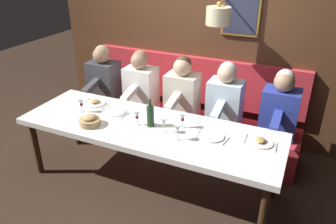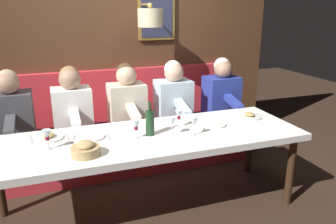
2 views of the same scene
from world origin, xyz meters
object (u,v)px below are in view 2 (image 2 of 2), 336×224
object	(u,v)px
diner_nearest	(222,93)
diner_far	(72,107)
wine_bottle	(150,122)
diner_near	(173,97)
wine_glass_2	(172,122)
wine_glass_1	(179,115)
bread_bowl	(86,149)
wine_glass_0	(47,136)
dining_table	(149,142)
wine_glass_3	(136,126)
diner_farthest	(12,112)
wine_glass_4	(194,123)
diner_middle	(127,101)

from	to	relation	value
diner_nearest	diner_far	size ratio (longest dim) A/B	1.00
wine_bottle	diner_near	bearing A→B (deg)	-31.99
wine_glass_2	wine_bottle	size ratio (longest dim) A/B	0.55
wine_glass_1	bread_bowl	xyz separation A→B (m)	(-0.35, 0.89, -0.07)
diner_nearest	bread_bowl	world-z (taller)	diner_nearest
diner_nearest	wine_glass_0	size ratio (longest dim) A/B	4.82
dining_table	diner_near	bearing A→B (deg)	-32.56
wine_glass_0	bread_bowl	size ratio (longest dim) A/B	0.75
wine_bottle	diner_nearest	bearing A→B (deg)	-53.39
diner_far	wine_glass_3	world-z (taller)	diner_far
diner_farthest	wine_glass_1	bearing A→B (deg)	-117.24
diner_near	wine_glass_0	world-z (taller)	diner_near
diner_nearest	diner_farthest	distance (m)	2.34
wine_bottle	wine_glass_4	bearing A→B (deg)	-110.96
wine_bottle	bread_bowl	size ratio (longest dim) A/B	1.36
dining_table	wine_glass_1	size ratio (longest dim) A/B	16.79
diner_far	wine_glass_0	distance (m)	0.94
diner_near	diner_far	bearing A→B (deg)	90.00
diner_farthest	diner_nearest	bearing A→B (deg)	-90.00
wine_glass_0	bread_bowl	world-z (taller)	wine_glass_0
diner_farthest	wine_glass_2	bearing A→B (deg)	-124.62
diner_far	wine_glass_0	size ratio (longest dim) A/B	4.82
wine_glass_0	wine_glass_2	bearing A→B (deg)	-91.96
wine_glass_4	wine_glass_1	bearing A→B (deg)	10.53
wine_glass_2	bread_bowl	world-z (taller)	wine_glass_2
dining_table	wine_glass_4	xyz separation A→B (m)	(-0.12, -0.38, 0.18)
dining_table	diner_near	xyz separation A→B (m)	(0.88, -0.56, 0.14)
diner_farthest	wine_glass_4	distance (m)	1.83
diner_near	wine_glass_1	size ratio (longest dim) A/B	4.82
diner_nearest	wine_bottle	bearing A→B (deg)	126.61
dining_table	wine_glass_3	world-z (taller)	wine_glass_3
diner_middle	wine_glass_3	world-z (taller)	diner_middle
diner_nearest	diner_farthest	xyz separation A→B (m)	(0.00, 2.34, 0.00)
diner_nearest	wine_glass_4	size ratio (longest dim) A/B	4.82
wine_glass_1	bread_bowl	world-z (taller)	wine_glass_1
diner_middle	diner_farthest	distance (m)	1.17
diner_middle	wine_glass_1	distance (m)	0.83
diner_middle	wine_bottle	world-z (taller)	diner_middle
wine_glass_1	wine_bottle	bearing A→B (deg)	108.78
diner_far	wine_glass_4	size ratio (longest dim) A/B	4.82
diner_near	wine_glass_3	bearing A→B (deg)	143.22
diner_far	wine_glass_2	bearing A→B (deg)	-140.40
diner_far	wine_glass_1	world-z (taller)	diner_far
wine_glass_0	wine_glass_4	xyz separation A→B (m)	(-0.11, -1.20, 0.00)
dining_table	diner_farthest	world-z (taller)	diner_farthest
wine_glass_1	diner_middle	bearing A→B (deg)	22.49
wine_glass_2	bread_bowl	size ratio (longest dim) A/B	0.75
wine_glass_0	wine_glass_3	distance (m)	0.71
wine_glass_0	diner_farthest	bearing A→B (deg)	19.97
diner_near	wine_glass_1	distance (m)	0.80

